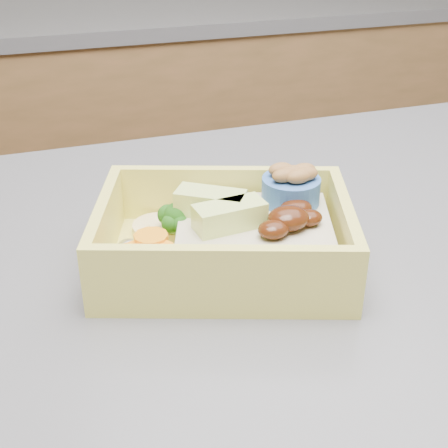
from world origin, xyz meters
name	(u,v)px	position (x,y,z in m)	size (l,w,h in m)	color
back_cabinets	(23,25)	(0.00, 1.23, 0.89)	(3.20, 0.62, 2.30)	brown
bento_box	(232,237)	(0.10, 0.02, 0.95)	(0.23, 0.20, 0.07)	#E4DA5E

